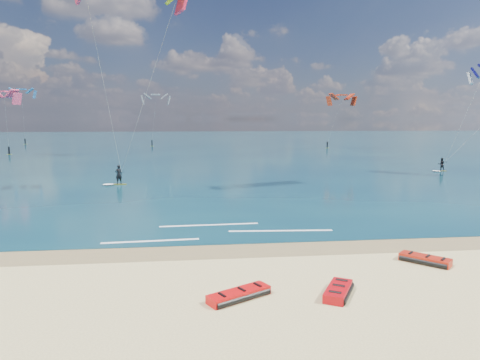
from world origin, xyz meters
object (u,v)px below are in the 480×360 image
object	(u,v)px
packed_kite_right	(338,295)
kitesurfer_main	(124,76)
packed_kite_mid	(425,263)
kitesurfer_far	(475,111)
packed_kite_left	(239,299)

from	to	relation	value
packed_kite_right	kitesurfer_main	world-z (taller)	kitesurfer_main
packed_kite_mid	kitesurfer_far	distance (m)	37.77
packed_kite_left	kitesurfer_main	world-z (taller)	kitesurfer_main
kitesurfer_main	kitesurfer_far	xyz separation A→B (m)	(38.48, 7.65, -2.90)
kitesurfer_far	packed_kite_right	bearing A→B (deg)	-126.10
packed_kite_right	kitesurfer_main	bearing A→B (deg)	54.31
packed_kite_left	packed_kite_mid	world-z (taller)	packed_kite_mid
packed_kite_left	packed_kite_mid	size ratio (longest dim) A/B	1.12
packed_kite_mid	kitesurfer_far	world-z (taller)	kitesurfer_far
packed_kite_mid	kitesurfer_main	distance (m)	28.98
kitesurfer_far	packed_kite_left	bearing A→B (deg)	-129.74
kitesurfer_main	kitesurfer_far	distance (m)	39.34
packed_kite_left	packed_kite_mid	xyz separation A→B (m)	(8.68, 2.88, 0.00)
packed_kite_left	packed_kite_right	distance (m)	3.63
packed_kite_right	kitesurfer_far	distance (m)	43.18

